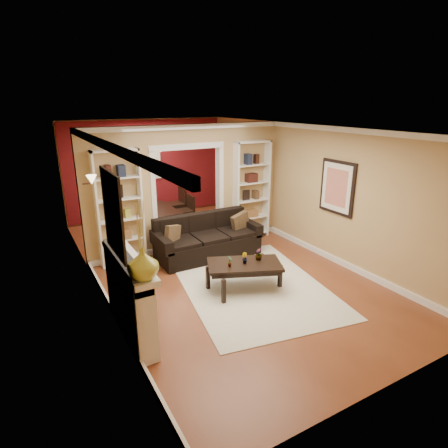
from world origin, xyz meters
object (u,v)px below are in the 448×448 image
sofa (208,237)px  coffee_table (244,276)px  dining_table (159,218)px  fireplace (131,296)px  bookshelf_left (119,208)px  bookshelf_right (251,190)px

sofa → coffee_table: sofa is taller
sofa → coffee_table: size_ratio=1.76×
coffee_table → dining_table: dining_table is taller
sofa → fireplace: 2.93m
sofa → coffee_table: bearing=-93.4°
coffee_table → dining_table: (-0.14, 3.91, 0.02)m
bookshelf_left → coffee_table: bearing=-54.5°
fireplace → dining_table: size_ratio=1.15×
bookshelf_left → fireplace: bookshelf_left is taller
coffee_table → dining_table: size_ratio=0.86×
fireplace → dining_table: bearing=65.5°
dining_table → fireplace: bearing=155.5°
coffee_table → fireplace: size_ratio=0.74×
bookshelf_right → dining_table: bookshelf_right is taller
bookshelf_right → dining_table: bearing=134.2°
sofa → coffee_table: 1.61m
sofa → bookshelf_right: size_ratio=0.97×
bookshelf_left → bookshelf_right: same height
bookshelf_right → fireplace: bookshelf_right is taller
bookshelf_right → sofa: bearing=-158.2°
bookshelf_left → bookshelf_right: (3.10, 0.00, 0.00)m
bookshelf_left → fireplace: (-0.54, -2.53, -0.57)m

